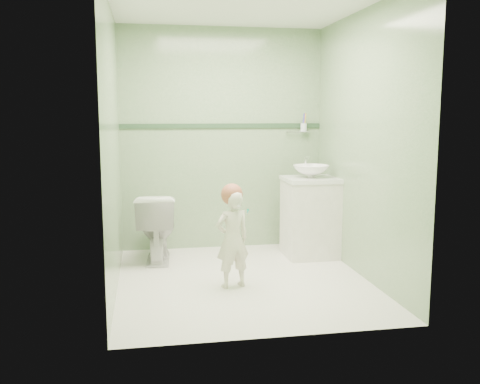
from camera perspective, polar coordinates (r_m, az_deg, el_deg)
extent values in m
plane|color=white|center=(4.85, 0.32, -9.42)|extent=(2.50, 2.50, 0.00)
cube|color=gray|center=(5.85, -1.90, 5.62)|extent=(2.20, 0.04, 2.40)
cube|color=gray|center=(3.40, 4.15, 3.61)|extent=(2.20, 0.04, 2.40)
cube|color=gray|center=(4.55, -13.46, 4.61)|extent=(0.04, 2.50, 2.40)
cube|color=gray|center=(4.94, 13.02, 4.90)|extent=(0.04, 2.50, 2.40)
plane|color=white|center=(4.70, 0.34, 19.64)|extent=(2.50, 2.50, 0.00)
cube|color=#29462C|center=(5.84, -1.89, 7.09)|extent=(2.20, 0.02, 0.05)
cube|color=silver|center=(5.60, 7.50, -2.82)|extent=(0.52, 0.50, 0.80)
cube|color=white|center=(5.54, 7.58, 1.35)|extent=(0.54, 0.52, 0.04)
imported|color=white|center=(5.53, 7.59, 2.21)|extent=(0.37, 0.37, 0.13)
cylinder|color=silver|center=(5.71, 7.00, 2.99)|extent=(0.03, 0.03, 0.18)
cylinder|color=silver|center=(5.66, 7.16, 3.74)|extent=(0.02, 0.12, 0.02)
cylinder|color=silver|center=(5.98, 6.21, 6.41)|extent=(0.26, 0.02, 0.02)
cylinder|color=silver|center=(5.98, 6.82, 6.87)|extent=(0.07, 0.07, 0.09)
cylinder|color=#7A4FC5|center=(5.96, 6.87, 7.54)|extent=(0.01, 0.01, 0.17)
cylinder|color=yellow|center=(5.97, 6.98, 7.54)|extent=(0.01, 0.01, 0.17)
cylinder|color=#364AB8|center=(5.97, 6.77, 7.55)|extent=(0.01, 0.01, 0.17)
cylinder|color=#BC433B|center=(5.98, 6.89, 7.55)|extent=(0.01, 0.01, 0.17)
imported|color=white|center=(5.46, -8.90, -3.72)|extent=(0.44, 0.71, 0.69)
imported|color=#EEE9CF|center=(4.57, -0.81, -5.07)|extent=(0.35, 0.28, 0.84)
sphere|color=#A5593D|center=(4.52, -0.87, -0.26)|extent=(0.19, 0.19, 0.19)
cylinder|color=#06977D|center=(4.43, 0.83, -2.06)|extent=(0.04, 0.14, 0.06)
cube|color=white|center=(4.44, -0.15, -1.51)|extent=(0.03, 0.02, 0.02)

